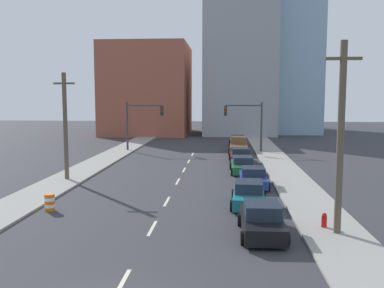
{
  "coord_description": "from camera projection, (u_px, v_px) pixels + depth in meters",
  "views": [
    {
      "loc": [
        3.45,
        -11.83,
        6.38
      ],
      "look_at": [
        0.64,
        25.85,
        2.2
      ],
      "focal_mm": 40.0,
      "sensor_mm": 36.0,
      "label": 1
    }
  ],
  "objects": [
    {
      "name": "utility_pole_left_mid",
      "position": [
        65.0,
        126.0,
        32.3
      ],
      "size": [
        1.6,
        0.32,
        8.18
      ],
      "color": "brown",
      "rests_on": "ground"
    },
    {
      "name": "lane_stripe_at_30m",
      "position": [
        189.0,
        161.0,
        42.42
      ],
      "size": [
        0.16,
        2.4,
        0.01
      ],
      "primitive_type": "cube",
      "color": "beige",
      "rests_on": "ground"
    },
    {
      "name": "sedan_teal",
      "position": [
        249.0,
        194.0,
        25.11
      ],
      "size": [
        2.25,
        4.67,
        1.46
      ],
      "rotation": [
        0.0,
        0.0,
        -0.05
      ],
      "color": "#196B75",
      "rests_on": "ground"
    },
    {
      "name": "building_brick_left",
      "position": [
        148.0,
        90.0,
        74.01
      ],
      "size": [
        14.0,
        16.0,
        15.2
      ],
      "color": "#9E513D",
      "rests_on": "ground"
    },
    {
      "name": "sedan_maroon",
      "position": [
        240.0,
        156.0,
        41.73
      ],
      "size": [
        2.22,
        4.39,
        1.41
      ],
      "rotation": [
        0.0,
        0.0,
        0.03
      ],
      "color": "maroon",
      "rests_on": "ground"
    },
    {
      "name": "traffic_signal_left",
      "position": [
        138.0,
        119.0,
        50.06
      ],
      "size": [
        4.42,
        0.35,
        5.79
      ],
      "color": "#38383D",
      "rests_on": "ground"
    },
    {
      "name": "traffic_signal_right",
      "position": [
        250.0,
        120.0,
        49.1
      ],
      "size": [
        4.42,
        0.35,
        5.79
      ],
      "color": "#38383D",
      "rests_on": "ground"
    },
    {
      "name": "traffic_barrel",
      "position": [
        50.0,
        202.0,
        24.0
      ],
      "size": [
        0.56,
        0.56,
        0.95
      ],
      "color": "orange",
      "rests_on": "ground"
    },
    {
      "name": "lane_stripe_at_8m",
      "position": [
        152.0,
        228.0,
        20.85
      ],
      "size": [
        0.16,
        2.4,
        0.01
      ],
      "primitive_type": "cube",
      "color": "beige",
      "rests_on": "ground"
    },
    {
      "name": "sedan_black",
      "position": [
        262.0,
        221.0,
        19.76
      ],
      "size": [
        2.14,
        4.48,
        1.52
      ],
      "rotation": [
        0.0,
        0.0,
        0.01
      ],
      "color": "black",
      "rests_on": "ground"
    },
    {
      "name": "sedan_blue",
      "position": [
        253.0,
        178.0,
        30.38
      ],
      "size": [
        2.16,
        4.25,
        1.41
      ],
      "rotation": [
        0.0,
        0.0,
        -0.01
      ],
      "color": "navy",
      "rests_on": "ground"
    },
    {
      "name": "building_glass_right",
      "position": [
        278.0,
        58.0,
        79.57
      ],
      "size": [
        13.0,
        20.0,
        27.29
      ],
      "color": "#8CADC6",
      "rests_on": "ground"
    },
    {
      "name": "lane_stripe_at_2m",
      "position": [
        122.0,
        284.0,
        14.66
      ],
      "size": [
        0.16,
        2.4,
        0.01
      ],
      "primitive_type": "cube",
      "color": "beige",
      "rests_on": "ground"
    },
    {
      "name": "utility_pole_right_near",
      "position": [
        341.0,
        138.0,
        19.25
      ],
      "size": [
        1.6,
        0.32,
        8.86
      ],
      "color": "brown",
      "rests_on": "ground"
    },
    {
      "name": "sidewalk_left",
      "position": [
        135.0,
        143.0,
        58.1
      ],
      "size": [
        3.14,
        90.38,
        0.14
      ],
      "color": "gray",
      "rests_on": "ground"
    },
    {
      "name": "building_office_center",
      "position": [
        239.0,
        64.0,
        76.31
      ],
      "size": [
        12.0,
        20.0,
        24.34
      ],
      "color": "#99999E",
      "rests_on": "ground"
    },
    {
      "name": "lane_stripe_at_35m",
      "position": [
        193.0,
        154.0,
        47.62
      ],
      "size": [
        0.16,
        2.4,
        0.01
      ],
      "primitive_type": "cube",
      "color": "beige",
      "rests_on": "ground"
    },
    {
      "name": "sidewalk_right",
      "position": [
        263.0,
        144.0,
        56.83
      ],
      "size": [
        3.14,
        90.38,
        0.14
      ],
      "color": "gray",
      "rests_on": "ground"
    },
    {
      "name": "fire_hydrant",
      "position": [
        324.0,
        221.0,
        20.56
      ],
      "size": [
        0.26,
        0.26,
        0.84
      ],
      "color": "red",
      "rests_on": "ground"
    },
    {
      "name": "lane_stripe_at_20m",
      "position": [
        178.0,
        181.0,
        32.37
      ],
      "size": [
        0.16,
        2.4,
        0.01
      ],
      "primitive_type": "cube",
      "color": "beige",
      "rests_on": "ground"
    },
    {
      "name": "pickup_truck_brown",
      "position": [
        239.0,
        146.0,
        48.69
      ],
      "size": [
        2.4,
        6.17,
        1.8
      ],
      "rotation": [
        0.0,
        0.0,
        -0.03
      ],
      "color": "brown",
      "rests_on": "ground"
    },
    {
      "name": "sedan_tan",
      "position": [
        238.0,
        141.0,
        55.0
      ],
      "size": [
        2.32,
        4.39,
        1.43
      ],
      "rotation": [
        0.0,
        0.0,
        0.06
      ],
      "color": "tan",
      "rests_on": "ground"
    },
    {
      "name": "lane_stripe_at_14m",
      "position": [
        167.0,
        201.0,
        26.18
      ],
      "size": [
        0.16,
        2.4,
        0.01
      ],
      "primitive_type": "cube",
      "color": "beige",
      "rests_on": "ground"
    },
    {
      "name": "lane_stripe_at_25m",
      "position": [
        184.0,
        170.0,
        37.46
      ],
      "size": [
        0.16,
        2.4,
        0.01
      ],
      "primitive_type": "cube",
      "color": "beige",
      "rests_on": "ground"
    },
    {
      "name": "sedan_green",
      "position": [
        243.0,
        165.0,
        36.1
      ],
      "size": [
        2.18,
        4.79,
        1.38
      ],
      "rotation": [
        0.0,
        0.0,
        0.02
      ],
      "color": "#1E6033",
      "rests_on": "ground"
    }
  ]
}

